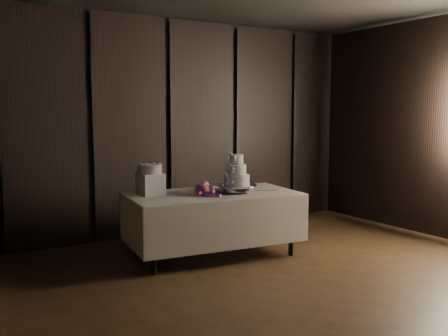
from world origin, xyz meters
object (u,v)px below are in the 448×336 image
box_pedestal (150,184)px  small_cake (150,169)px  bouquet (203,190)px  display_table (213,222)px  wedding_cake (236,173)px  cake_stand (237,189)px

box_pedestal → small_cake: 0.18m
bouquet → small_cake: bearing=146.8°
display_table → box_pedestal: bearing=166.3°
wedding_cake → bouquet: wedding_cake is taller
small_cake → bouquet: bearing=-33.2°
box_pedestal → wedding_cake: bearing=-21.9°
wedding_cake → box_pedestal: size_ratio=1.40×
cake_stand → wedding_cake: size_ratio=1.33×
bouquet → wedding_cake: bearing=-5.3°
display_table → cake_stand: size_ratio=4.34×
display_table → wedding_cake: wedding_cake is taller
display_table → bouquet: bearing=-149.4°
box_pedestal → cake_stand: bearing=-20.6°
wedding_cake → cake_stand: bearing=6.0°
wedding_cake → bouquet: (-0.41, 0.04, -0.17)m
wedding_cake → bouquet: size_ratio=0.92×
display_table → small_cake: size_ratio=7.75×
display_table → box_pedestal: (-0.69, 0.26, 0.47)m
display_table → bouquet: (-0.17, -0.08, 0.41)m
bouquet → box_pedestal: 0.61m
cake_stand → display_table: bearing=159.5°
cake_stand → wedding_cake: (-0.03, -0.02, 0.19)m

